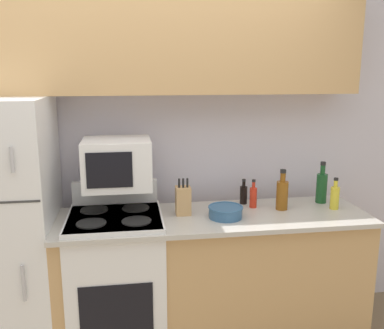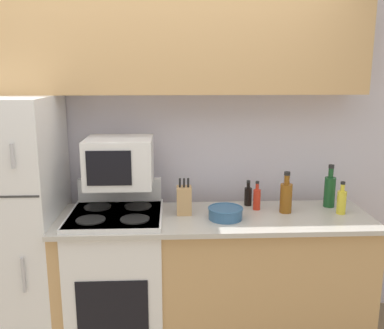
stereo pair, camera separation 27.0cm
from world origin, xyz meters
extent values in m
cube|color=silver|center=(0.00, 0.74, 1.27)|extent=(8.00, 0.05, 2.55)
cube|color=tan|center=(0.38, 0.29, 0.45)|extent=(2.05, 0.58, 0.90)
cube|color=#BCB7AD|center=(0.38, 0.27, 0.91)|extent=(2.05, 0.62, 0.03)
cube|color=white|center=(-1.02, 0.35, 0.85)|extent=(0.75, 0.70, 1.70)
cylinder|color=#B7B7BC|center=(-0.78, -0.01, 1.40)|extent=(0.02, 0.02, 0.14)
cylinder|color=#B7B7BC|center=(-0.78, -0.01, 0.68)|extent=(0.02, 0.02, 0.22)
cube|color=tan|center=(0.00, 0.56, 2.04)|extent=(2.80, 0.31, 0.68)
cube|color=white|center=(-0.27, 0.28, 0.48)|extent=(0.60, 0.58, 0.96)
cube|color=black|center=(-0.27, -0.02, 0.46)|extent=(0.43, 0.01, 0.34)
cube|color=#2D2D2D|center=(-0.27, 0.28, 0.95)|extent=(0.58, 0.56, 0.01)
cube|color=white|center=(-0.27, 0.55, 1.04)|extent=(0.58, 0.06, 0.16)
cylinder|color=black|center=(-0.41, 0.15, 0.96)|extent=(0.18, 0.18, 0.01)
cylinder|color=black|center=(-0.13, 0.15, 0.96)|extent=(0.18, 0.18, 0.01)
cylinder|color=black|center=(-0.41, 0.41, 0.96)|extent=(0.18, 0.18, 0.01)
cylinder|color=black|center=(-0.13, 0.41, 0.96)|extent=(0.18, 0.18, 0.01)
cube|color=white|center=(-0.24, 0.38, 1.28)|extent=(0.43, 0.38, 0.31)
cube|color=black|center=(-0.29, 0.19, 1.28)|extent=(0.27, 0.01, 0.22)
cube|color=tan|center=(0.18, 0.33, 1.02)|extent=(0.10, 0.09, 0.19)
cylinder|color=black|center=(0.15, 0.32, 1.14)|extent=(0.01, 0.01, 0.06)
cylinder|color=black|center=(0.18, 0.32, 1.14)|extent=(0.01, 0.01, 0.06)
cylinder|color=black|center=(0.20, 0.32, 1.14)|extent=(0.01, 0.01, 0.06)
cylinder|color=#335B84|center=(0.44, 0.22, 0.96)|extent=(0.22, 0.22, 0.07)
torus|color=#335B84|center=(0.44, 0.22, 1.00)|extent=(0.23, 0.23, 0.01)
cylinder|color=gold|center=(1.22, 0.28, 1.00)|extent=(0.06, 0.06, 0.15)
cylinder|color=gold|center=(1.22, 0.28, 1.10)|extent=(0.03, 0.03, 0.05)
cylinder|color=black|center=(1.22, 0.28, 1.14)|extent=(0.03, 0.03, 0.02)
cylinder|color=black|center=(0.63, 0.49, 0.99)|extent=(0.05, 0.05, 0.13)
cylinder|color=black|center=(0.63, 0.49, 1.07)|extent=(0.02, 0.02, 0.04)
cylinder|color=black|center=(0.63, 0.49, 1.10)|extent=(0.03, 0.03, 0.01)
cylinder|color=#194C23|center=(1.19, 0.44, 1.03)|extent=(0.08, 0.08, 0.21)
cylinder|color=#194C23|center=(1.19, 0.44, 1.17)|extent=(0.03, 0.03, 0.07)
cylinder|color=black|center=(1.19, 0.44, 1.21)|extent=(0.04, 0.04, 0.02)
cylinder|color=brown|center=(0.86, 0.33, 1.02)|extent=(0.08, 0.08, 0.20)
cylinder|color=brown|center=(0.86, 0.33, 1.15)|extent=(0.04, 0.04, 0.06)
cylinder|color=black|center=(0.86, 0.33, 1.20)|extent=(0.04, 0.04, 0.02)
cylinder|color=red|center=(0.68, 0.40, 1.00)|extent=(0.05, 0.05, 0.14)
cylinder|color=red|center=(0.68, 0.40, 1.09)|extent=(0.02, 0.02, 0.04)
cylinder|color=black|center=(0.68, 0.40, 1.12)|extent=(0.02, 0.03, 0.02)
camera|label=1|loc=(-0.17, -2.35, 1.86)|focal=40.00mm
camera|label=2|loc=(0.10, -2.38, 1.86)|focal=40.00mm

